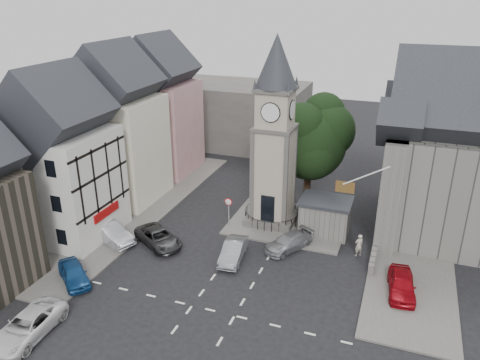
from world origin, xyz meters
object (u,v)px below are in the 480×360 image
at_px(clock_tower, 275,134).
at_px(car_west_blue, 74,274).
at_px(pedestrian, 359,245).
at_px(stone_shelter, 325,216).
at_px(car_east_red, 402,284).

xyz_separation_m(clock_tower, car_west_blue, (-10.55, -13.91, -7.43)).
bearing_deg(pedestrian, car_west_blue, -6.88).
distance_m(stone_shelter, car_west_blue, 20.41).
bearing_deg(stone_shelter, car_east_red, -46.14).
height_order(clock_tower, stone_shelter, clock_tower).
relative_size(clock_tower, car_east_red, 3.75).
bearing_deg(car_west_blue, clock_tower, 1.19).
distance_m(car_west_blue, car_east_red, 22.88).
xyz_separation_m(stone_shelter, pedestrian, (3.20, -2.87, -0.61)).
bearing_deg(clock_tower, car_west_blue, -127.18).
distance_m(stone_shelter, car_east_red, 9.50).
height_order(clock_tower, car_west_blue, clock_tower).
height_order(car_west_blue, pedestrian, pedestrian).
distance_m(car_west_blue, pedestrian, 21.34).
bearing_deg(stone_shelter, clock_tower, 174.16).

